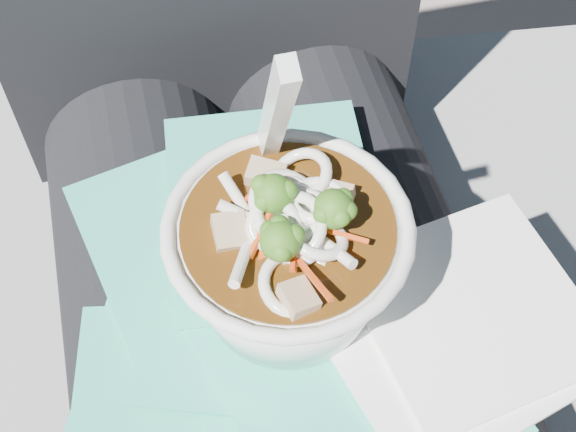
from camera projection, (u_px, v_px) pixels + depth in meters
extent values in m
cube|color=gray|center=(255.00, 347.00, 0.92)|extent=(1.05, 0.61, 0.43)
cylinder|color=black|center=(179.00, 380.00, 0.58)|extent=(0.16, 0.48, 0.16)
cylinder|color=black|center=(389.00, 332.00, 0.60)|extent=(0.16, 0.48, 0.16)
cube|color=#2CBA99|center=(272.00, 330.00, 0.52)|extent=(0.17, 0.16, 0.00)
cube|color=#2CBA99|center=(264.00, 411.00, 0.48)|extent=(0.25, 0.26, 0.00)
cube|color=#2CBA99|center=(174.00, 415.00, 0.48)|extent=(0.15, 0.17, 0.00)
cube|color=#2CBA99|center=(221.00, 334.00, 0.51)|extent=(0.21, 0.21, 0.00)
cube|color=#2CBA99|center=(289.00, 332.00, 0.51)|extent=(0.17, 0.16, 0.00)
cube|color=#2CBA99|center=(297.00, 344.00, 0.50)|extent=(0.13, 0.13, 0.00)
cube|color=#2CBA99|center=(213.00, 232.00, 0.55)|extent=(0.19, 0.19, 0.00)
cube|color=#2CBA99|center=(299.00, 291.00, 0.52)|extent=(0.16, 0.17, 0.00)
cube|color=#2CBA99|center=(276.00, 297.00, 0.52)|extent=(0.21, 0.21, 0.00)
cube|color=#2CBA99|center=(343.00, 363.00, 0.49)|extent=(0.20, 0.22, 0.00)
cube|color=#2CBA99|center=(273.00, 205.00, 0.55)|extent=(0.16, 0.19, 0.00)
cube|color=white|center=(445.00, 342.00, 0.49)|extent=(0.16, 0.16, 0.00)
cube|color=white|center=(473.00, 308.00, 0.50)|extent=(0.15, 0.15, 0.00)
torus|color=white|center=(288.00, 228.00, 0.45)|extent=(0.14, 0.14, 0.01)
cylinder|color=#412409|center=(288.00, 231.00, 0.45)|extent=(0.12, 0.12, 0.01)
torus|color=white|center=(287.00, 209.00, 0.45)|extent=(0.05, 0.05, 0.03)
torus|color=white|center=(301.00, 176.00, 0.46)|extent=(0.05, 0.05, 0.02)
torus|color=white|center=(294.00, 231.00, 0.44)|extent=(0.05, 0.04, 0.02)
torus|color=white|center=(274.00, 225.00, 0.44)|extent=(0.03, 0.03, 0.03)
torus|color=white|center=(317.00, 237.00, 0.43)|extent=(0.05, 0.05, 0.02)
torus|color=white|center=(289.00, 215.00, 0.44)|extent=(0.05, 0.05, 0.02)
torus|color=white|center=(293.00, 227.00, 0.44)|extent=(0.05, 0.06, 0.03)
torus|color=white|center=(319.00, 201.00, 0.44)|extent=(0.05, 0.05, 0.02)
torus|color=white|center=(298.00, 284.00, 0.43)|extent=(0.05, 0.05, 0.02)
torus|color=white|center=(300.00, 216.00, 0.44)|extent=(0.04, 0.04, 0.03)
torus|color=white|center=(286.00, 205.00, 0.45)|extent=(0.06, 0.06, 0.03)
cylinder|color=white|center=(332.00, 216.00, 0.44)|extent=(0.03, 0.02, 0.02)
cylinder|color=white|center=(242.00, 261.00, 0.43)|extent=(0.02, 0.04, 0.02)
cylinder|color=white|center=(335.00, 251.00, 0.43)|extent=(0.02, 0.03, 0.02)
cylinder|color=white|center=(239.00, 214.00, 0.44)|extent=(0.03, 0.02, 0.02)
cylinder|color=white|center=(316.00, 223.00, 0.44)|extent=(0.01, 0.03, 0.02)
cylinder|color=white|center=(234.00, 193.00, 0.45)|extent=(0.02, 0.03, 0.02)
cylinder|color=white|center=(264.00, 207.00, 0.45)|extent=(0.03, 0.02, 0.02)
cylinder|color=#729E4C|center=(332.00, 221.00, 0.44)|extent=(0.01, 0.01, 0.01)
sphere|color=#275B14|center=(333.00, 209.00, 0.43)|extent=(0.02, 0.02, 0.02)
sphere|color=#275B14|center=(343.00, 198.00, 0.43)|extent=(0.01, 0.01, 0.01)
sphere|color=#275B14|center=(323.00, 214.00, 0.43)|extent=(0.01, 0.01, 0.01)
sphere|color=#275B14|center=(347.00, 211.00, 0.43)|extent=(0.01, 0.01, 0.01)
sphere|color=#275B14|center=(340.00, 217.00, 0.43)|extent=(0.01, 0.01, 0.01)
cylinder|color=#729E4C|center=(274.00, 206.00, 0.45)|extent=(0.01, 0.01, 0.01)
sphere|color=#275B14|center=(274.00, 194.00, 0.44)|extent=(0.02, 0.02, 0.02)
sphere|color=#275B14|center=(288.00, 190.00, 0.43)|extent=(0.01, 0.01, 0.01)
sphere|color=#275B14|center=(261.00, 185.00, 0.44)|extent=(0.01, 0.01, 0.01)
sphere|color=#275B14|center=(264.00, 184.00, 0.44)|extent=(0.01, 0.01, 0.01)
sphere|color=#275B14|center=(264.00, 201.00, 0.43)|extent=(0.01, 0.01, 0.01)
cylinder|color=#729E4C|center=(281.00, 253.00, 0.43)|extent=(0.01, 0.01, 0.01)
sphere|color=#275B14|center=(281.00, 241.00, 0.42)|extent=(0.02, 0.02, 0.02)
sphere|color=#275B14|center=(295.00, 235.00, 0.42)|extent=(0.01, 0.01, 0.01)
sphere|color=#275B14|center=(270.00, 231.00, 0.42)|extent=(0.01, 0.01, 0.01)
sphere|color=#275B14|center=(282.00, 252.00, 0.41)|extent=(0.01, 0.01, 0.01)
sphere|color=#275B14|center=(279.00, 225.00, 0.42)|extent=(0.01, 0.01, 0.01)
cube|color=#DC4412|center=(341.00, 234.00, 0.44)|extent=(0.03, 0.02, 0.01)
cube|color=#DC4412|center=(295.00, 238.00, 0.44)|extent=(0.02, 0.04, 0.01)
cube|color=#DC4412|center=(263.00, 229.00, 0.44)|extent=(0.01, 0.04, 0.01)
cube|color=#DC4412|center=(272.00, 213.00, 0.45)|extent=(0.03, 0.03, 0.01)
cube|color=#DC4412|center=(308.00, 272.00, 0.42)|extent=(0.02, 0.04, 0.01)
cube|color=#DC4412|center=(268.00, 244.00, 0.43)|extent=(0.03, 0.02, 0.00)
cube|color=#DC4412|center=(268.00, 217.00, 0.44)|extent=(0.03, 0.04, 0.02)
cube|color=tan|center=(336.00, 204.00, 0.45)|extent=(0.03, 0.03, 0.02)
cube|color=tan|center=(265.00, 176.00, 0.46)|extent=(0.03, 0.03, 0.02)
cube|color=tan|center=(230.00, 233.00, 0.44)|extent=(0.02, 0.02, 0.02)
cube|color=tan|center=(298.00, 299.00, 0.42)|extent=(0.02, 0.02, 0.01)
ellipsoid|color=white|center=(296.00, 236.00, 0.44)|extent=(0.03, 0.04, 0.01)
cube|color=white|center=(276.00, 113.00, 0.42)|extent=(0.01, 0.07, 0.12)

